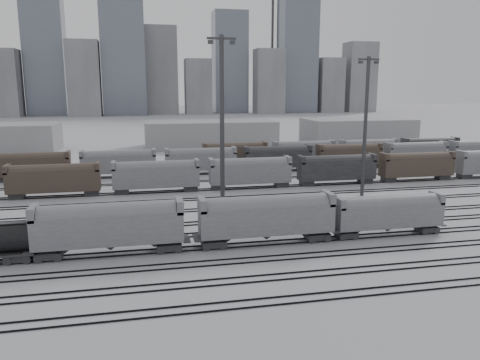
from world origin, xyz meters
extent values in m
plane|color=silver|center=(0.00, 0.00, 0.00)|extent=(900.00, 900.00, 0.00)
cube|color=black|center=(0.00, -14.72, 0.08)|extent=(220.00, 0.07, 0.16)
cube|color=black|center=(0.00, -13.28, 0.08)|extent=(220.00, 0.07, 0.16)
cube|color=black|center=(0.00, -9.72, 0.08)|extent=(220.00, 0.07, 0.16)
cube|color=black|center=(0.00, -8.28, 0.08)|extent=(220.00, 0.07, 0.16)
cube|color=black|center=(0.00, -4.72, 0.08)|extent=(220.00, 0.07, 0.16)
cube|color=black|center=(0.00, -3.28, 0.08)|extent=(220.00, 0.07, 0.16)
cube|color=black|center=(0.00, 0.28, 0.08)|extent=(220.00, 0.07, 0.16)
cube|color=black|center=(0.00, 1.72, 0.08)|extent=(220.00, 0.07, 0.16)
cube|color=black|center=(0.00, 5.28, 0.08)|extent=(220.00, 0.07, 0.16)
cube|color=black|center=(0.00, 6.72, 0.08)|extent=(220.00, 0.07, 0.16)
cube|color=black|center=(0.00, 10.28, 0.08)|extent=(220.00, 0.07, 0.16)
cube|color=black|center=(0.00, 11.72, 0.08)|extent=(220.00, 0.07, 0.16)
cube|color=black|center=(0.00, 17.28, 0.08)|extent=(220.00, 0.07, 0.16)
cube|color=black|center=(0.00, 18.72, 0.08)|extent=(220.00, 0.07, 0.16)
cube|color=black|center=(0.00, 24.28, 0.08)|extent=(220.00, 0.07, 0.16)
cube|color=black|center=(0.00, 25.72, 0.08)|extent=(220.00, 0.07, 0.16)
cube|color=black|center=(0.00, 31.28, 0.08)|extent=(220.00, 0.07, 0.16)
cube|color=black|center=(0.00, 32.72, 0.08)|extent=(220.00, 0.07, 0.16)
cube|color=black|center=(0.00, 39.28, 0.08)|extent=(220.00, 0.07, 0.16)
cube|color=black|center=(0.00, 40.72, 0.08)|extent=(220.00, 0.07, 0.16)
cube|color=black|center=(0.00, 47.28, 0.08)|extent=(220.00, 0.07, 0.16)
cube|color=black|center=(0.00, 48.72, 0.08)|extent=(220.00, 0.07, 0.16)
cube|color=black|center=(0.00, 55.28, 0.08)|extent=(220.00, 0.07, 0.16)
cube|color=black|center=(0.00, 56.72, 0.08)|extent=(220.00, 0.07, 0.16)
cube|color=black|center=(-24.66, 1.00, 0.57)|extent=(2.69, 2.17, 0.72)
sphere|color=black|center=(-23.37, 1.00, 2.74)|extent=(3.00, 3.00, 3.00)
cube|color=black|center=(-21.60, 1.00, 0.59)|extent=(2.77, 2.24, 0.75)
cube|color=black|center=(-8.82, 1.00, 0.59)|extent=(2.77, 2.24, 0.75)
cube|color=gray|center=(-15.21, 1.00, 3.09)|extent=(15.98, 3.20, 3.41)
cylinder|color=gray|center=(-15.21, 1.00, 4.37)|extent=(14.49, 3.09, 3.09)
cube|color=gray|center=(-22.88, 1.00, 5.22)|extent=(0.75, 3.20, 1.49)
cube|color=gray|center=(-7.54, 1.00, 5.22)|extent=(0.75, 3.20, 1.49)
cone|color=black|center=(-15.21, 1.00, 1.01)|extent=(2.56, 2.56, 0.96)
cube|color=black|center=(-3.72, 1.00, 0.58)|extent=(2.75, 2.22, 0.74)
cube|color=black|center=(8.98, 1.00, 0.58)|extent=(2.75, 2.22, 0.74)
cube|color=gray|center=(2.63, 1.00, 3.07)|extent=(15.87, 3.17, 3.39)
cylinder|color=gray|center=(2.63, 1.00, 4.34)|extent=(14.39, 3.07, 3.07)
cube|color=gray|center=(-4.99, 1.00, 5.19)|extent=(0.74, 3.17, 1.48)
cube|color=gray|center=(10.25, 1.00, 5.19)|extent=(0.74, 3.17, 1.48)
cone|color=black|center=(2.63, 1.00, 1.01)|extent=(2.54, 2.54, 0.95)
cube|color=black|center=(12.78, 1.00, 0.51)|extent=(2.40, 1.94, 0.65)
cube|color=black|center=(23.84, 1.00, 0.51)|extent=(2.40, 1.94, 0.65)
cube|color=gray|center=(18.31, 1.00, 2.67)|extent=(13.83, 2.77, 2.95)
cylinder|color=gray|center=(18.31, 1.00, 3.78)|extent=(12.54, 2.67, 2.67)
cube|color=gray|center=(11.67, 1.00, 4.52)|extent=(0.65, 2.77, 1.29)
cube|color=gray|center=(24.95, 1.00, 4.52)|extent=(0.65, 2.77, 1.29)
cone|color=black|center=(18.31, 1.00, 0.88)|extent=(2.21, 2.21, 0.83)
cylinder|color=#343437|center=(-0.05, 15.57, 12.66)|extent=(0.65, 0.65, 25.33)
cube|color=#343437|center=(-0.05, 15.57, 24.82)|extent=(4.05, 0.30, 0.30)
cube|color=#343437|center=(-1.57, 15.57, 24.31)|extent=(0.71, 0.51, 0.51)
cube|color=#343437|center=(1.46, 15.57, 24.31)|extent=(0.71, 0.51, 0.51)
cylinder|color=#343437|center=(25.32, 21.93, 11.58)|extent=(0.59, 0.59, 23.17)
cube|color=#343437|center=(25.32, 21.93, 22.71)|extent=(3.71, 0.28, 0.28)
cube|color=#343437|center=(23.93, 21.93, 22.24)|extent=(0.65, 0.46, 0.46)
cube|color=#343437|center=(26.71, 21.93, 22.24)|extent=(0.65, 0.46, 0.46)
cube|color=#45362B|center=(-26.00, 32.00, 2.80)|extent=(15.00, 3.00, 5.60)
cube|color=gray|center=(-9.00, 32.00, 2.80)|extent=(15.00, 3.00, 5.60)
cube|color=gray|center=(8.00, 32.00, 2.80)|extent=(15.00, 3.00, 5.60)
cube|color=black|center=(25.00, 32.00, 2.80)|extent=(15.00, 3.00, 5.60)
cube|color=#45362B|center=(42.00, 32.00, 2.80)|extent=(15.00, 3.00, 5.60)
cube|color=#45362B|center=(-33.00, 48.00, 2.80)|extent=(15.00, 3.00, 5.60)
cube|color=gray|center=(-16.00, 48.00, 2.80)|extent=(15.00, 3.00, 5.60)
cube|color=gray|center=(1.00, 48.00, 2.80)|extent=(15.00, 3.00, 5.60)
cube|color=black|center=(18.00, 48.00, 2.80)|extent=(15.00, 3.00, 5.60)
cube|color=#45362B|center=(35.00, 48.00, 2.80)|extent=(15.00, 3.00, 5.60)
cube|color=gray|center=(52.00, 48.00, 2.80)|extent=(15.00, 3.00, 5.60)
cube|color=gray|center=(69.00, 48.00, 2.80)|extent=(15.00, 3.00, 5.60)
cube|color=#45362B|center=(10.00, 56.00, 2.80)|extent=(15.00, 3.00, 5.60)
cube|color=gray|center=(27.00, 56.00, 2.80)|extent=(15.00, 3.00, 5.60)
cube|color=gray|center=(44.00, 56.00, 2.80)|extent=(15.00, 3.00, 5.60)
cube|color=black|center=(61.00, 56.00, 2.80)|extent=(15.00, 3.00, 5.60)
cube|color=gray|center=(10.00, 95.00, 4.00)|extent=(40.00, 18.00, 8.00)
cube|color=gray|center=(60.00, 95.00, 4.00)|extent=(35.00, 18.00, 8.00)
cube|color=#959597|center=(-95.00, 280.00, 21.00)|extent=(22.00, 17.60, 42.00)
cube|color=slate|center=(-70.00, 280.00, 40.00)|extent=(25.00, 20.00, 80.00)
cube|color=#959597|center=(-45.00, 280.00, 24.00)|extent=(20.00, 16.00, 48.00)
cube|color=slate|center=(-20.00, 280.00, 47.50)|extent=(28.00, 22.40, 95.00)
cube|color=#959597|center=(5.00, 280.00, 30.00)|extent=(22.00, 17.60, 60.00)
cube|color=#959597|center=(30.00, 280.00, 19.00)|extent=(18.00, 14.40, 38.00)
cube|color=slate|center=(55.00, 280.00, 36.00)|extent=(24.00, 19.20, 72.00)
cube|color=#959597|center=(80.00, 280.00, 22.50)|extent=(20.00, 16.00, 45.00)
cube|color=slate|center=(105.00, 280.00, 44.00)|extent=(26.00, 20.80, 88.00)
cube|color=#959597|center=(130.00, 280.00, 20.00)|extent=(18.00, 14.40, 40.00)
cube|color=#959597|center=(155.00, 280.00, 26.00)|extent=(22.00, 17.60, 52.00)
cylinder|color=#343437|center=(-30.00, 305.00, 50.00)|extent=(1.80, 1.80, 100.00)
cylinder|color=#343437|center=(90.00, 305.00, 50.00)|extent=(1.80, 1.80, 100.00)
camera|label=1|loc=(-11.57, -50.08, 18.16)|focal=35.00mm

